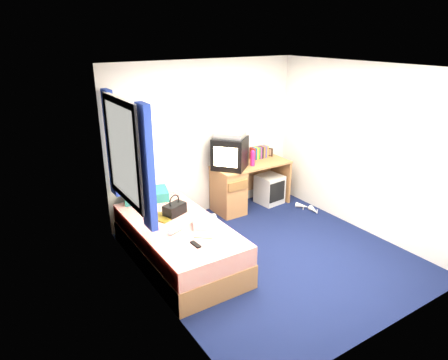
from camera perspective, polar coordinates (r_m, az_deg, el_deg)
ground at (r=5.40m, az=6.82°, el=-10.55°), size 3.40×3.40×0.00m
room_shell at (r=4.82m, az=7.54°, el=4.39°), size 3.40×3.40×3.40m
bed at (r=5.13m, az=-6.52°, el=-8.91°), size 1.01×2.00×0.54m
pillow at (r=5.73m, az=-11.08°, el=-2.12°), size 0.68×0.53×0.13m
desk at (r=6.48m, az=1.84°, el=-0.93°), size 1.30×0.55×0.75m
storage_cube at (r=6.85m, az=6.51°, el=-1.31°), size 0.43×0.43×0.49m
crt_tv at (r=6.22m, az=0.85°, el=3.88°), size 0.67×0.67×0.49m
vcr at (r=6.14m, az=0.87°, el=6.45°), size 0.51×0.54×0.08m
book_row at (r=6.78m, az=5.04°, el=3.94°), size 0.31×0.13×0.20m
picture_frame at (r=6.93m, az=6.52°, el=4.00°), size 0.06×0.12×0.14m
pink_water_bottle at (r=6.38m, az=4.10°, el=3.05°), size 0.09×0.09×0.23m
aerosol_can at (r=6.41m, az=2.65°, el=3.01°), size 0.06×0.06×0.20m
handbag at (r=5.21m, az=-7.06°, el=-4.10°), size 0.33×0.26×0.28m
towel at (r=4.89m, az=-2.75°, el=-6.06°), size 0.37×0.34×0.10m
magazine at (r=5.16m, az=-8.90°, el=-5.31°), size 0.31×0.34×0.01m
water_bottle at (r=4.79m, az=-6.95°, el=-7.03°), size 0.21×0.14×0.07m
colour_swatch_fan at (r=4.66m, az=-2.95°, el=-8.11°), size 0.20×0.19×0.01m
remote_control at (r=4.50m, az=-4.08°, el=-9.17°), size 0.06×0.16×0.02m
window_assembly at (r=4.85m, az=-13.82°, el=3.65°), size 0.11×1.42×1.40m
white_heels at (r=6.73m, az=11.92°, el=-3.93°), size 0.20×0.46×0.09m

